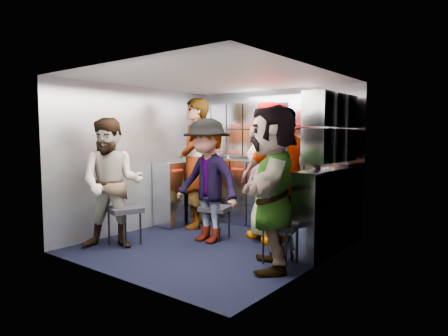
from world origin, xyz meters
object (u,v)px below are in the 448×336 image
Objects in this scene: attendant_arc_e at (272,187)px; jump_seat_near_left at (124,211)px; jump_seat_near_right at (280,228)px; attendant_arc_b at (207,181)px; attendant_arc_d at (284,180)px; jump_seat_mid_left at (216,210)px; attendant_arc_a at (112,183)px; jump_seat_mid_right at (290,219)px; attendant_standing at (195,163)px; jump_seat_center at (277,208)px; attendant_arc_c at (271,171)px.

jump_seat_near_left is at bearing -109.56° from attendant_arc_e.
attendant_arc_b is at bearing 170.50° from jump_seat_near_right.
attendant_arc_b is 1.03m from attendant_arc_d.
attendant_arc_a reaches higher than jump_seat_mid_left.
jump_seat_mid_right is at bearing 58.42° from attendant_arc_d.
attendant_standing is at bearing 176.18° from jump_seat_mid_right.
jump_seat_center is 0.83m from attendant_arc_d.
jump_seat_near_left is at bearing -42.05° from attendant_standing.
jump_seat_near_right is (0.21, -0.63, 0.04)m from jump_seat_mid_right.
jump_seat_mid_right is at bearing -1.34° from attendant_arc_a.
jump_seat_mid_right is at bearing 164.38° from attendant_arc_e.
attendant_arc_a is at bearing -141.95° from jump_seat_mid_right.
jump_seat_near_right is at bearing -29.18° from attendant_arc_c.
attendant_arc_c reaches higher than jump_seat_mid_right.
attendant_arc_c is 1.06× the size of attendant_arc_d.
attendant_arc_e is (0.00, -0.18, 0.46)m from jump_seat_near_right.
attendant_arc_c is at bearing 10.14° from attendant_arc_a.
jump_seat_near_left is 0.28× the size of attendant_arc_c.
jump_seat_center is at bearing 13.20° from attendant_arc_a.
jump_seat_mid_right is 0.24× the size of attendant_arc_d.
jump_seat_center is at bearing 113.52° from attendant_arc_c.
jump_seat_near_right is 0.68m from attendant_arc_d.
attendant_standing is at bearing 88.12° from jump_seat_near_left.
jump_seat_near_right is (1.22, -0.38, 0.01)m from jump_seat_mid_left.
attendant_arc_d reaches higher than attendant_arc_e.
attendant_arc_c is 0.56m from attendant_arc_d.
jump_seat_mid_left is at bearing -145.32° from attendant_arc_e.
attendant_arc_a reaches higher than jump_seat_center.
attendant_arc_e reaches higher than jump_seat_near_right.
jump_seat_near_right is at bearing -17.49° from jump_seat_mid_left.
attendant_standing is 1.29m from attendant_arc_c.
jump_seat_center is at bearing 122.01° from jump_seat_near_right.
attendant_arc_d is (-0.21, 0.45, 0.47)m from jump_seat_near_right.
attendant_arc_c is (0.59, 0.44, 0.53)m from jump_seat_mid_left.
jump_seat_near_left reaches higher than jump_seat_mid_right.
attendant_arc_d is at bearing 168.38° from attendant_arc_e.
jump_seat_center reaches higher than jump_seat_mid_right.
attendant_arc_e is at bearing -13.33° from attendant_arc_b.
attendant_arc_c is at bearing 46.05° from jump_seat_near_left.
attendant_standing is at bearing -168.50° from jump_seat_center.
jump_seat_mid_left is 1.28m from jump_seat_near_right.
jump_seat_near_left is 1.13m from attendant_arc_b.
attendant_standing is 1.06× the size of attendant_arc_c.
attendant_standing reaches higher than attendant_arc_c.
jump_seat_near_left is at bearing -129.99° from attendant_arc_b.
jump_seat_mid_left is at bearing -133.72° from jump_seat_center.
jump_seat_near_right is 1.30m from attendant_arc_b.
attendant_arc_a is 0.94× the size of attendant_arc_e.
attendant_arc_e reaches higher than jump_seat_mid_right.
attendant_arc_a reaches higher than jump_seat_mid_right.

